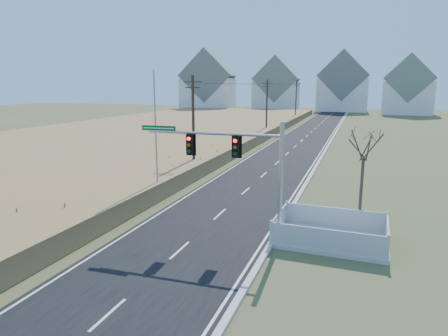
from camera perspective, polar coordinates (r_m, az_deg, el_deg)
ground at (r=22.13m, az=-4.12°, el=-9.83°), size 260.00×260.00×0.00m
road at (r=69.84m, az=12.19°, el=4.87°), size 8.00×180.00×0.06m
curb at (r=69.47m, az=15.60°, el=4.72°), size 0.30×180.00×0.18m
reed_marsh at (r=67.51m, az=-9.64°, el=5.27°), size 38.00×110.00×1.30m
utility_pole_near at (r=37.08m, az=-4.41°, el=6.42°), size 1.80×0.26×9.00m
utility_pole_mid at (r=65.64m, az=6.12°, el=8.72°), size 1.80×0.26×9.00m
utility_pole_far at (r=95.09m, az=10.24°, el=9.54°), size 1.80×0.26×9.00m
condo_nw at (r=127.53m, az=-2.28°, el=11.61°), size 17.69×13.38×19.05m
condo_nnw at (r=129.56m, az=7.47°, el=11.18°), size 14.93×11.17×17.03m
condo_n at (r=131.03m, az=16.61°, el=11.10°), size 15.27×10.20×18.54m
condo_ne at (r=123.46m, az=24.90°, el=10.13°), size 14.12×10.51×16.52m
traffic_signal_mast at (r=20.59m, az=3.15°, el=0.17°), size 8.03×0.55×6.39m
fence_enclosure at (r=22.14m, az=14.93°, el=-9.45°), size 5.95×4.17×1.33m
open_sign at (r=22.52m, az=10.00°, el=-8.75°), size 0.46×0.20×0.58m
flagpole at (r=28.63m, az=-9.65°, el=2.60°), size 0.41×0.41×9.14m
bare_tree at (r=24.53m, az=19.44°, el=3.33°), size 2.26×2.26×5.98m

